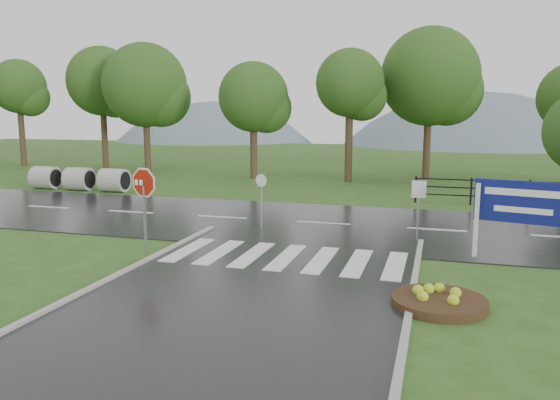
% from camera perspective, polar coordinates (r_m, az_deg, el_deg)
% --- Properties ---
extents(ground, '(120.00, 120.00, 0.00)m').
position_cam_1_polar(ground, '(10.86, -6.75, -12.88)').
color(ground, '#2E551C').
rests_on(ground, ground).
extents(main_road, '(90.00, 8.00, 0.04)m').
position_cam_1_polar(main_road, '(20.07, 4.54, -2.54)').
color(main_road, black).
rests_on(main_road, ground).
extents(crosswalk, '(6.50, 2.80, 0.02)m').
position_cam_1_polar(crosswalk, '(15.32, 0.64, -5.98)').
color(crosswalk, silver).
rests_on(crosswalk, ground).
extents(fence_west, '(9.58, 0.08, 1.20)m').
position_cam_1_polar(fence_west, '(25.72, 24.63, 0.88)').
color(fence_west, black).
rests_on(fence_west, ground).
extents(hills, '(102.00, 48.00, 48.00)m').
position_cam_1_polar(hills, '(76.78, 15.58, -5.95)').
color(hills, slate).
rests_on(hills, ground).
extents(treeline, '(83.20, 5.20, 10.00)m').
position_cam_1_polar(treeline, '(33.62, 11.18, 2.06)').
color(treeline, '#264B17').
rests_on(treeline, ground).
extents(culvert_pipes, '(5.50, 1.20, 1.20)m').
position_cam_1_polar(culvert_pipes, '(30.47, -20.25, 2.08)').
color(culvert_pipes, '#9E9B93').
rests_on(culvert_pipes, ground).
extents(stop_sign, '(1.16, 0.29, 2.67)m').
position_cam_1_polar(stop_sign, '(16.12, -14.04, 1.02)').
color(stop_sign, '#939399').
rests_on(stop_sign, ground).
extents(estate_billboard, '(2.48, 0.71, 2.23)m').
position_cam_1_polar(estate_billboard, '(16.20, 24.04, -0.62)').
color(estate_billboard, silver).
rests_on(estate_billboard, ground).
extents(flower_bed, '(1.99, 1.99, 0.40)m').
position_cam_1_polar(flower_bed, '(12.16, 16.28, -10.01)').
color(flower_bed, '#332111').
rests_on(flower_bed, ground).
extents(reg_sign_small, '(0.44, 0.06, 1.98)m').
position_cam_1_polar(reg_sign_small, '(17.44, 14.28, 0.15)').
color(reg_sign_small, '#939399').
rests_on(reg_sign_small, ground).
extents(reg_sign_round, '(0.44, 0.14, 1.92)m').
position_cam_1_polar(reg_sign_round, '(19.20, -1.97, 0.72)').
color(reg_sign_round, '#939399').
rests_on(reg_sign_round, ground).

